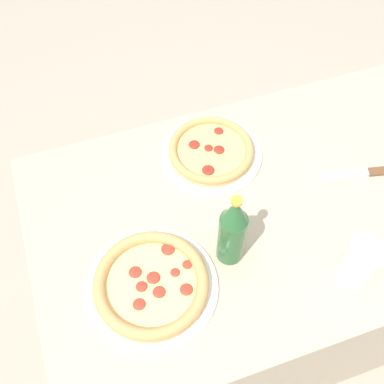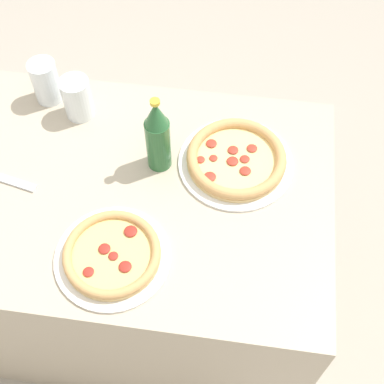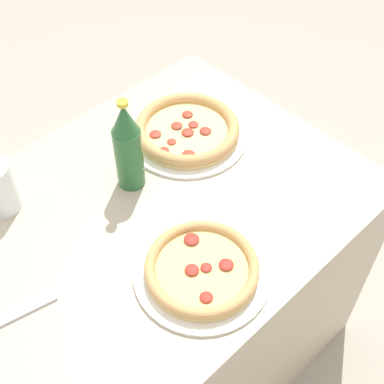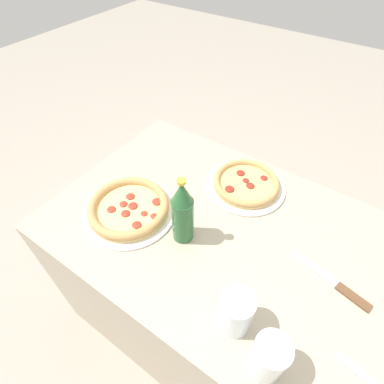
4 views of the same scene
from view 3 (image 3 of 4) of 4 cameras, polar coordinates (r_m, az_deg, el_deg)
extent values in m
plane|color=#A89E8E|center=(1.80, -5.73, -18.17)|extent=(8.00, 8.00, 0.00)
cube|color=#B7A88E|center=(1.49, -6.78, -12.69)|extent=(1.20, 0.75, 0.71)
cylinder|color=silver|center=(1.11, 1.06, -8.62)|extent=(0.28, 0.28, 0.01)
cylinder|color=#DBB775|center=(1.10, 1.07, -8.34)|extent=(0.23, 0.23, 0.01)
cylinder|color=#E5C170|center=(1.10, 1.08, -8.13)|extent=(0.21, 0.21, 0.00)
torus|color=tan|center=(1.09, 1.08, -7.97)|extent=(0.24, 0.24, 0.02)
ellipsoid|color=maroon|center=(1.09, -0.01, -8.32)|extent=(0.03, 0.03, 0.01)
ellipsoid|color=maroon|center=(1.10, 3.67, -7.74)|extent=(0.03, 0.03, 0.01)
ellipsoid|color=maroon|center=(1.13, -0.05, -5.07)|extent=(0.03, 0.03, 0.01)
ellipsoid|color=maroon|center=(1.06, 1.53, -11.16)|extent=(0.03, 0.03, 0.01)
ellipsoid|color=maroon|center=(1.09, 1.53, -8.06)|extent=(0.02, 0.02, 0.01)
cylinder|color=white|center=(1.39, -0.53, 6.12)|extent=(0.31, 0.31, 0.01)
cylinder|color=#DBB775|center=(1.38, -0.53, 6.42)|extent=(0.27, 0.27, 0.01)
cylinder|color=#EACC7F|center=(1.37, -0.53, 6.65)|extent=(0.23, 0.23, 0.00)
torus|color=tan|center=(1.37, -0.53, 6.88)|extent=(0.27, 0.27, 0.03)
ellipsoid|color=#A83323|center=(1.36, -0.46, 6.39)|extent=(0.03, 0.03, 0.01)
ellipsoid|color=#A83323|center=(1.41, -0.48, 8.29)|extent=(0.03, 0.03, 0.01)
ellipsoid|color=#A83323|center=(1.30, -0.38, 4.03)|extent=(0.03, 0.03, 0.01)
ellipsoid|color=#A83323|center=(1.38, -1.63, 7.10)|extent=(0.03, 0.03, 0.01)
ellipsoid|color=#A83323|center=(1.36, -3.94, 6.20)|extent=(0.03, 0.03, 0.01)
ellipsoid|color=#A83323|center=(1.38, 0.15, 7.23)|extent=(0.03, 0.03, 0.01)
ellipsoid|color=#A83323|center=(1.36, 1.44, 6.54)|extent=(0.03, 0.03, 0.01)
ellipsoid|color=#A83323|center=(1.34, -2.19, 5.40)|extent=(0.02, 0.02, 0.00)
ellipsoid|color=#A83323|center=(1.32, -2.98, 4.50)|extent=(0.02, 0.02, 0.01)
cylinder|color=#935123|center=(1.27, -19.76, -0.30)|extent=(0.07, 0.07, 0.07)
cylinder|color=#286033|center=(1.23, -6.72, 3.66)|extent=(0.07, 0.07, 0.16)
cone|color=#286033|center=(1.15, -7.24, 7.78)|extent=(0.06, 0.06, 0.07)
cylinder|color=gold|center=(1.12, -7.44, 9.37)|extent=(0.02, 0.02, 0.01)
cube|color=silver|center=(1.12, -17.74, -12.02)|extent=(0.14, 0.05, 0.01)
camera|label=1|loc=(1.41, -18.99, 52.12)|focal=45.00mm
camera|label=2|loc=(0.75, 81.37, 36.37)|focal=50.00mm
camera|label=4|loc=(1.18, -42.47, 30.72)|focal=28.00mm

